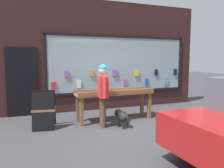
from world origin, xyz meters
TOP-DOWN VIEW (x-y plane):
  - ground_plane at (0.00, 0.00)m, footprint 40.00×40.00m
  - shopfront_facade at (0.01, 2.39)m, footprint 7.52×0.29m
  - display_table_main at (-0.01, 0.89)m, footprint 2.25×0.65m
  - person_browsing at (-0.52, 0.39)m, footprint 0.27×0.64m
  - small_dog at (-0.07, 0.19)m, footprint 0.29×0.57m
  - sandwich_board_sign at (-1.93, 0.83)m, footprint 0.63×0.66m

SIDE VIEW (x-z plane):
  - ground_plane at x=0.00m, z-range 0.00..0.00m
  - small_dog at x=-0.07m, z-range 0.07..0.51m
  - sandwich_board_sign at x=-1.93m, z-range 0.01..0.95m
  - display_table_main at x=-0.01m, z-range 0.26..1.15m
  - person_browsing at x=-0.52m, z-range 0.13..1.73m
  - shopfront_facade at x=0.01m, z-range -0.03..3.66m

